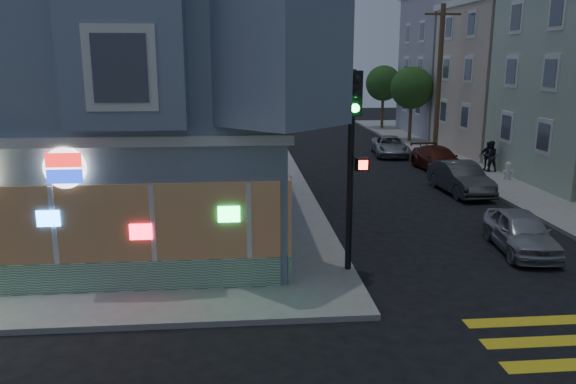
{
  "coord_description": "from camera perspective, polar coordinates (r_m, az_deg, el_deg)",
  "views": [
    {
      "loc": [
        -0.22,
        -9.8,
        5.94
      ],
      "look_at": [
        1.17,
        5.86,
        2.22
      ],
      "focal_mm": 35.0,
      "sensor_mm": 36.0,
      "label": 1
    }
  ],
  "objects": [
    {
      "name": "ground",
      "position": [
        11.46,
        -3.4,
        -17.92
      ],
      "size": [
        120.0,
        120.0,
        0.0
      ],
      "primitive_type": "plane",
      "color": "black",
      "rests_on": "ground"
    },
    {
      "name": "sidewalk_nw",
      "position": [
        35.87,
        -26.74,
        2.49
      ],
      "size": [
        33.0,
        42.0,
        0.15
      ],
      "primitive_type": "cube",
      "color": "gray",
      "rests_on": "ground"
    },
    {
      "name": "corner_building",
      "position": [
        21.57,
        -21.1,
        12.14
      ],
      "size": [
        14.6,
        14.6,
        11.4
      ],
      "color": "slate",
      "rests_on": "sidewalk_nw"
    },
    {
      "name": "row_house_c",
      "position": [
        40.02,
        24.89,
        10.28
      ],
      "size": [
        12.0,
        8.6,
        9.0
      ],
      "primitive_type": "cube",
      "color": "beige",
      "rests_on": "sidewalk_ne"
    },
    {
      "name": "row_house_d",
      "position": [
        48.03,
        19.62,
        11.94
      ],
      "size": [
        12.0,
        8.6,
        10.5
      ],
      "primitive_type": "cube",
      "color": "#97909F",
      "rests_on": "sidewalk_ne"
    },
    {
      "name": "utility_pole",
      "position": [
        35.96,
        15.1,
        11.06
      ],
      "size": [
        2.2,
        0.3,
        9.0
      ],
      "color": "#4C3826",
      "rests_on": "sidewalk_ne"
    },
    {
      "name": "street_tree_near",
      "position": [
        41.74,
        12.46,
        10.27
      ],
      "size": [
        3.0,
        3.0,
        5.3
      ],
      "color": "#4C3826",
      "rests_on": "sidewalk_ne"
    },
    {
      "name": "street_tree_far",
      "position": [
        49.43,
        9.67,
        10.83
      ],
      "size": [
        3.0,
        3.0,
        5.3
      ],
      "color": "#4C3826",
      "rests_on": "sidewalk_ne"
    },
    {
      "name": "pedestrian_a",
      "position": [
        31.51,
        19.86,
        3.45
      ],
      "size": [
        0.83,
        0.66,
        1.63
      ],
      "primitive_type": "imported",
      "rotation": [
        0.0,
        0.0,
        3.08
      ],
      "color": "black",
      "rests_on": "sidewalk_ne"
    },
    {
      "name": "pedestrian_b",
      "position": [
        31.74,
        19.67,
        3.45
      ],
      "size": [
        0.96,
        0.55,
        1.54
      ],
      "primitive_type": "imported",
      "rotation": [
        0.0,
        0.0,
        2.94
      ],
      "color": "black",
      "rests_on": "sidewalk_ne"
    },
    {
      "name": "parked_car_a",
      "position": [
        19.2,
        22.58,
        -3.73
      ],
      "size": [
        2.0,
        3.96,
        1.29
      ],
      "primitive_type": "imported",
      "rotation": [
        0.0,
        0.0,
        -0.13
      ],
      "color": "#A3A4AA",
      "rests_on": "ground"
    },
    {
      "name": "parked_car_b",
      "position": [
        26.52,
        17.12,
        1.36
      ],
      "size": [
        1.72,
        4.38,
        1.42
      ],
      "primitive_type": "imported",
      "rotation": [
        0.0,
        0.0,
        0.05
      ],
      "color": "#393C3E",
      "rests_on": "ground"
    },
    {
      "name": "parked_car_c",
      "position": [
        31.62,
        15.0,
        3.24
      ],
      "size": [
        2.13,
        4.58,
        1.3
      ],
      "primitive_type": "imported",
      "rotation": [
        0.0,
        0.0,
        0.07
      ],
      "color": "#531D13",
      "rests_on": "ground"
    },
    {
      "name": "parked_car_d",
      "position": [
        36.13,
        10.31,
        4.63
      ],
      "size": [
        2.52,
        4.56,
        1.21
      ],
      "primitive_type": "imported",
      "rotation": [
        0.0,
        0.0,
        -0.12
      ],
      "color": "#95999E",
      "rests_on": "ground"
    },
    {
      "name": "traffic_signal",
      "position": [
        15.11,
        6.63,
        5.46
      ],
      "size": [
        0.66,
        0.62,
        5.54
      ],
      "rotation": [
        0.0,
        0.0,
        0.13
      ],
      "color": "black",
      "rests_on": "sidewalk_nw"
    },
    {
      "name": "fire_hydrant",
      "position": [
        29.74,
        21.44,
        2.09
      ],
      "size": [
        0.51,
        0.3,
        0.89
      ],
      "color": "silver",
      "rests_on": "sidewalk_ne"
    }
  ]
}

